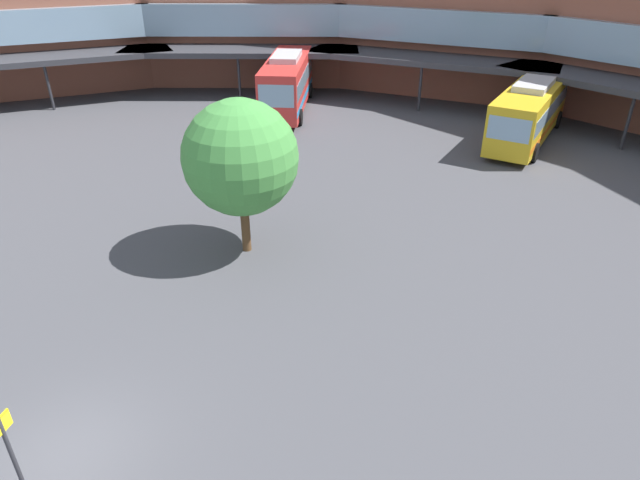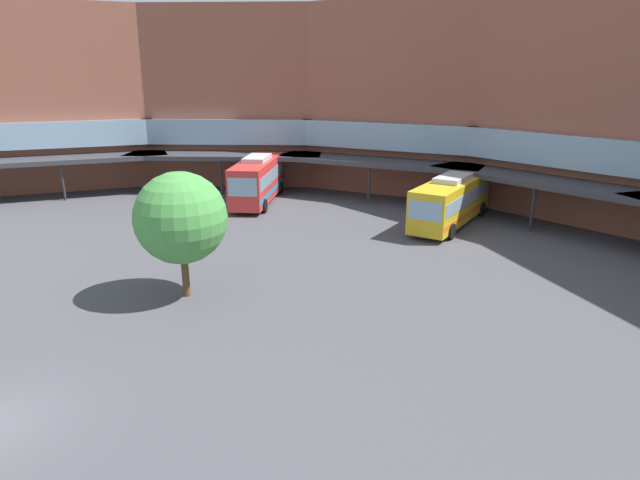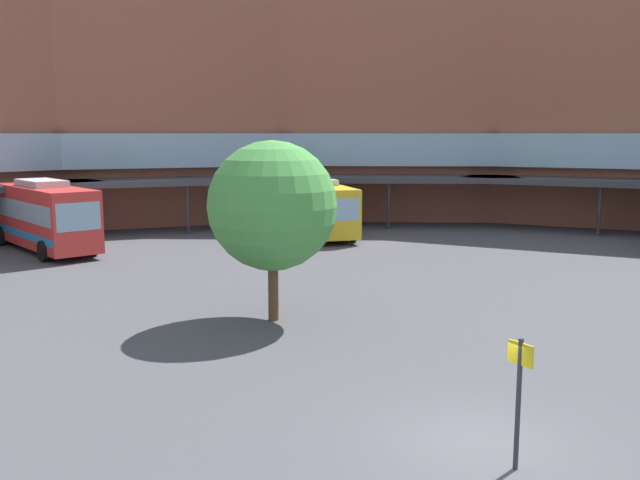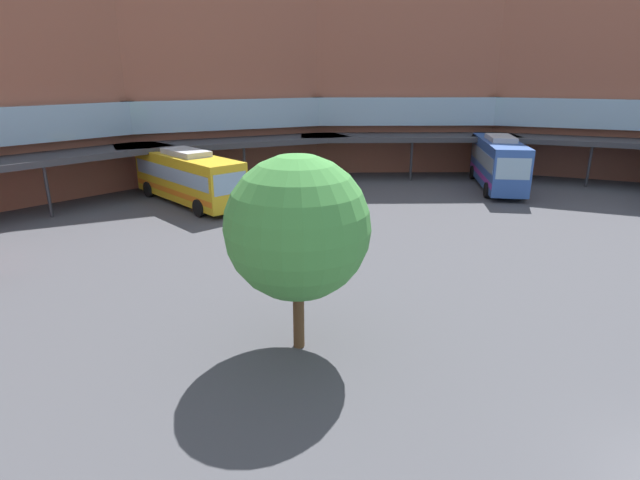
% 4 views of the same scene
% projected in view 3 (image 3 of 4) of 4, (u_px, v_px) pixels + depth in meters
% --- Properties ---
extents(ground_plane, '(129.64, 129.64, 0.00)m').
position_uv_depth(ground_plane, '(478.00, 444.00, 14.50)').
color(ground_plane, '#47474C').
extents(station_building, '(87.26, 48.36, 16.69)m').
position_uv_depth(station_building, '(309.00, 107.00, 36.92)').
color(station_building, '#93543F').
rests_on(station_building, ground).
extents(bus_0, '(3.70, 10.71, 3.64)m').
position_uv_depth(bus_0, '(317.00, 206.00, 44.46)').
color(bus_0, gold).
rests_on(bus_0, ground).
extents(bus_1, '(7.54, 10.12, 3.97)m').
position_uv_depth(bus_1, '(43.00, 215.00, 38.29)').
color(bus_1, red).
rests_on(bus_1, ground).
extents(plaza_tree, '(4.48, 4.48, 6.29)m').
position_uv_depth(plaza_tree, '(272.00, 206.00, 23.53)').
color(plaza_tree, brown).
rests_on(plaza_tree, ground).
extents(stop_sign_post, '(0.28, 0.57, 2.64)m').
position_uv_depth(stop_sign_post, '(519.00, 390.00, 13.18)').
color(stop_sign_post, '#2D2D33').
rests_on(stop_sign_post, ground).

